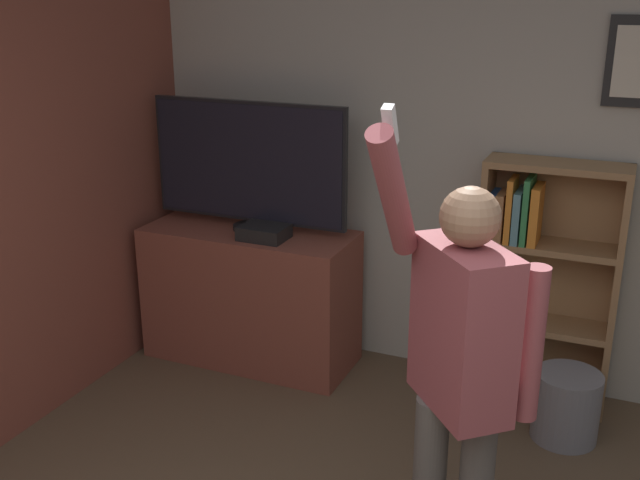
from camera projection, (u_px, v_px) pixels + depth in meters
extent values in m
cube|color=#B2AD9E|center=(505.00, 160.00, 4.24)|extent=(6.35, 0.06, 2.70)
cube|color=brown|center=(0.00, 184.00, 3.71)|extent=(0.06, 4.66, 2.70)
cube|color=brown|center=(251.00, 295.00, 4.73)|extent=(1.31, 0.54, 0.86)
cylinder|color=black|center=(251.00, 227.00, 4.61)|extent=(0.22, 0.22, 0.03)
cylinder|color=black|center=(251.00, 221.00, 4.60)|extent=(0.06, 0.06, 0.05)
cube|color=black|center=(249.00, 162.00, 4.48)|extent=(1.26, 0.04, 0.73)
cube|color=black|center=(247.00, 163.00, 4.46)|extent=(1.22, 0.01, 0.69)
cube|color=black|center=(264.00, 232.00, 4.43)|extent=(0.28, 0.22, 0.08)
cube|color=#997047|center=(482.00, 276.00, 4.30)|extent=(0.04, 0.28, 1.40)
cube|color=#997047|center=(615.00, 296.00, 4.03)|extent=(0.04, 0.28, 1.40)
cube|color=#997047|center=(550.00, 278.00, 4.28)|extent=(0.76, 0.01, 1.40)
cube|color=#997047|center=(535.00, 394.00, 4.38)|extent=(0.68, 0.28, 0.04)
cube|color=#997047|center=(543.00, 324.00, 4.24)|extent=(0.68, 0.28, 0.04)
cube|color=#997047|center=(551.00, 246.00, 4.09)|extent=(0.68, 0.28, 0.04)
cube|color=#997047|center=(559.00, 166.00, 3.94)|extent=(0.68, 0.28, 0.04)
cube|color=red|center=(481.00, 358.00, 4.42)|extent=(0.03, 0.23, 0.35)
cube|color=#2D569E|center=(487.00, 366.00, 4.44)|extent=(0.02, 0.25, 0.26)
cube|color=orange|center=(492.00, 357.00, 4.40)|extent=(0.02, 0.24, 0.39)
cube|color=#5B8E99|center=(500.00, 362.00, 4.39)|extent=(0.03, 0.25, 0.35)
cube|color=orange|center=(486.00, 293.00, 4.29)|extent=(0.03, 0.23, 0.26)
cube|color=#338447|center=(494.00, 282.00, 4.27)|extent=(0.04, 0.26, 0.39)
cube|color=#2D569E|center=(501.00, 295.00, 4.27)|extent=(0.03, 0.26, 0.25)
cube|color=orange|center=(509.00, 295.00, 4.25)|extent=(0.03, 0.25, 0.26)
cube|color=#2D569E|center=(493.00, 215.00, 4.15)|extent=(0.04, 0.24, 0.26)
cube|color=#99663D|center=(502.00, 215.00, 4.12)|extent=(0.04, 0.22, 0.27)
cube|color=orange|center=(511.00, 209.00, 4.07)|extent=(0.03, 0.20, 0.35)
cube|color=#5B8E99|center=(519.00, 215.00, 4.09)|extent=(0.04, 0.25, 0.29)
cube|color=#338447|center=(528.00, 209.00, 4.07)|extent=(0.03, 0.26, 0.36)
cube|color=orange|center=(536.00, 214.00, 4.04)|extent=(0.04, 0.22, 0.32)
cube|color=#99474C|center=(463.00, 328.00, 2.65)|extent=(0.44, 0.46, 0.62)
sphere|color=#9E7556|center=(470.00, 217.00, 2.52)|extent=(0.21, 0.21, 0.21)
cylinder|color=#99474C|center=(531.00, 344.00, 2.57)|extent=(0.09, 0.09, 0.57)
cylinder|color=#99474C|center=(393.00, 194.00, 2.48)|extent=(0.09, 0.40, 0.52)
cube|color=white|center=(390.00, 125.00, 2.36)|extent=(0.04, 0.09, 0.14)
cylinder|color=gray|center=(566.00, 406.00, 3.94)|extent=(0.34, 0.34, 0.38)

